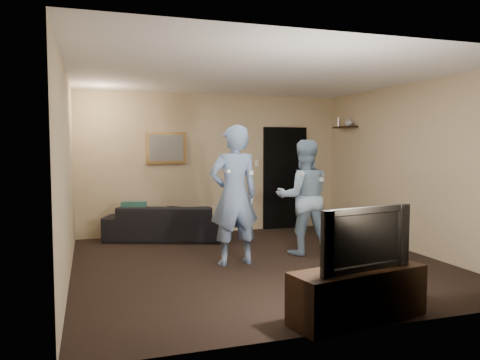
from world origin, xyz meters
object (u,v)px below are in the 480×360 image
object	(u,v)px
sofa	(168,222)
television	(359,237)
wii_player_right	(304,197)
tv_console	(358,294)
wii_player_left	(234,195)

from	to	relation	value
sofa	television	distance (m)	4.48
sofa	television	bearing A→B (deg)	123.91
television	wii_player_right	world-z (taller)	wii_player_right
sofa	tv_console	size ratio (longest dim) A/B	1.55
wii_player_right	tv_console	bearing A→B (deg)	-104.78
television	wii_player_left	world-z (taller)	wii_player_left
tv_console	wii_player_left	xyz separation A→B (m)	(-0.49, 2.34, 0.71)
wii_player_left	wii_player_right	distance (m)	1.22
television	wii_player_right	size ratio (longest dim) A/B	0.60
tv_console	wii_player_right	bearing A→B (deg)	64.82
sofa	tv_console	bearing A→B (deg)	123.91
sofa	wii_player_left	bearing A→B (deg)	126.53
wii_player_left	wii_player_right	xyz separation A→B (m)	(1.19, 0.28, -0.10)
sofa	wii_player_right	size ratio (longest dim) A/B	1.22
tv_console	wii_player_right	distance (m)	2.78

